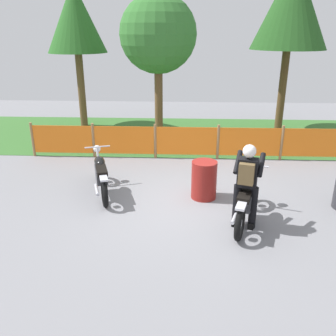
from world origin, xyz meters
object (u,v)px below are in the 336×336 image
at_px(motorcycle_lead, 247,199).
at_px(motorcycle_trailing, 101,174).
at_px(rider_lead, 247,182).
at_px(oil_drum, 204,180).

relative_size(motorcycle_lead, motorcycle_trailing, 1.03).
height_order(motorcycle_trailing, rider_lead, rider_lead).
bearing_deg(oil_drum, rider_lead, -60.08).
height_order(motorcycle_lead, oil_drum, motorcycle_lead).
bearing_deg(rider_lead, motorcycle_lead, 0.51).
bearing_deg(rider_lead, motorcycle_trailing, 83.53).
distance_m(rider_lead, oil_drum, 1.55).
relative_size(motorcycle_trailing, rider_lead, 1.19).
distance_m(motorcycle_trailing, oil_drum, 2.41).
distance_m(motorcycle_lead, motorcycle_trailing, 3.42).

